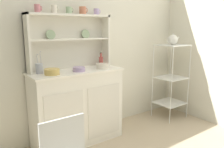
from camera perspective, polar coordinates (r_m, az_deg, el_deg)
name	(u,v)px	position (r m, az deg, el deg)	size (l,w,h in m)	color
wall_back	(87,40)	(3.04, -6.35, 8.50)	(3.84, 0.05, 2.50)	silver
hutch_cabinet	(77,106)	(2.83, -8.79, -7.97)	(1.12, 0.45, 0.92)	white
hutch_shelf_unit	(69,37)	(2.82, -10.87, 9.16)	(1.04, 0.18, 0.66)	silver
bakers_rack	(171,75)	(3.64, 14.71, -0.15)	(0.43, 0.39, 1.16)	silver
cup_rose_0	(38,9)	(2.65, -18.36, 15.48)	(0.08, 0.06, 0.09)	#D17A84
cup_cream_1	(54,9)	(2.71, -14.45, 15.63)	(0.08, 0.07, 0.09)	silver
cup_sage_2	(69,10)	(2.78, -10.85, 15.56)	(0.08, 0.07, 0.08)	#9EB78E
cup_terracotta_3	(83,11)	(2.87, -7.41, 15.66)	(0.10, 0.08, 0.09)	#C67556
cup_lilac_4	(97,12)	(2.97, -3.95, 15.47)	(0.09, 0.07, 0.08)	#B79ECC
bowl_mixing_large	(52,72)	(2.52, -14.97, 0.56)	(0.16, 0.16, 0.06)	#DBB760
bowl_floral_medium	(79,69)	(2.65, -8.38, 1.22)	(0.14, 0.14, 0.05)	#B79ECC
bowl_cream_small	(102,66)	(2.81, -2.49, 2.05)	(0.16, 0.16, 0.06)	silver
jam_bottle	(101,61)	(2.98, -2.80, 3.36)	(0.05, 0.05, 0.18)	#B74C47
utensil_jar	(39,68)	(2.62, -17.95, 1.41)	(0.08, 0.08, 0.25)	#B2B7C6
porcelain_teapot	(173,40)	(3.57, 15.14, 8.39)	(0.24, 0.15, 0.17)	white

